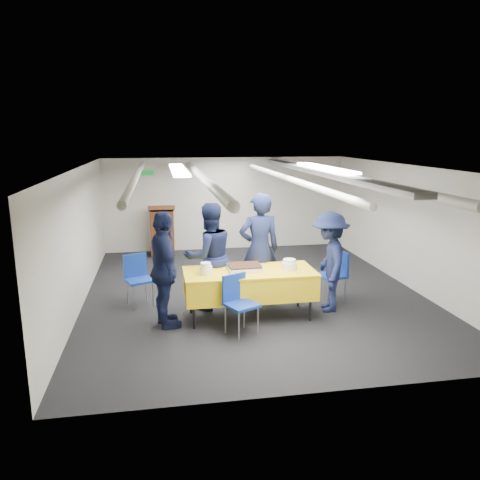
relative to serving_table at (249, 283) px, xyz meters
name	(u,v)px	position (x,y,z in m)	size (l,w,h in m)	color
ground	(253,292)	(0.29, 1.15, -0.56)	(7.00, 7.00, 0.00)	black
room_shell	(254,192)	(0.38, 1.56, 1.25)	(6.00, 7.00, 2.30)	silver
serving_table	(249,283)	(0.00, 0.00, 0.00)	(2.05, 0.88, 0.77)	black
sheet_cake	(245,267)	(-0.07, 0.05, 0.26)	(0.53, 0.41, 0.09)	white
plate_stack_left	(206,269)	(-0.69, -0.05, 0.29)	(0.20, 0.20, 0.18)	white
plate_stack_right	(289,265)	(0.63, -0.05, 0.29)	(0.24, 0.24, 0.17)	white
podium	(162,230)	(-1.31, 4.19, 0.05)	(0.62, 0.53, 1.25)	#5C3017
chair_near	(238,298)	(-0.27, -0.55, -0.03)	(0.56, 0.56, 0.87)	gray
chair_right	(336,271)	(1.65, 0.54, -0.03)	(0.50, 0.50, 0.87)	gray
chair_left	(137,274)	(-1.77, 0.90, -0.03)	(0.54, 0.54, 0.87)	gray
sailor_a	(259,249)	(0.28, 0.58, 0.40)	(0.70, 0.46, 1.92)	black
sailor_b	(209,256)	(-0.58, 0.52, 0.33)	(0.87, 0.68, 1.78)	black
sailor_c	(164,270)	(-1.32, -0.14, 0.32)	(1.04, 0.43, 1.77)	black
sailor_d	(329,262)	(1.34, 0.09, 0.27)	(1.07, 0.61, 1.65)	black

